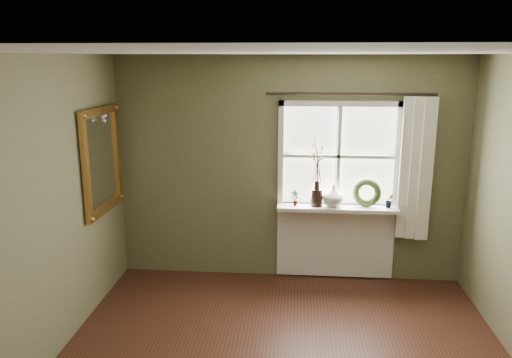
{
  "coord_description": "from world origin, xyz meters",
  "views": [
    {
      "loc": [
        0.08,
        -3.36,
        2.57
      ],
      "look_at": [
        -0.33,
        1.55,
        1.36
      ],
      "focal_mm": 35.0,
      "sensor_mm": 36.0,
      "label": 1
    }
  ],
  "objects": [
    {
      "name": "cream_vase",
      "position": [
        0.5,
        2.12,
        1.05
      ],
      "size": [
        0.32,
        0.32,
        0.26
      ],
      "primitive_type": "imported",
      "rotation": [
        0.0,
        0.0,
        -0.38
      ],
      "color": "silver",
      "rests_on": "window_sill"
    },
    {
      "name": "wreath",
      "position": [
        0.88,
        2.16,
        1.04
      ],
      "size": [
        0.35,
        0.22,
        0.33
      ],
      "primitive_type": "torus",
      "rotation": [
        1.36,
        0.0,
        -0.25
      ],
      "color": "#354C21",
      "rests_on": "window_sill"
    },
    {
      "name": "ceiling",
      "position": [
        0.0,
        0.0,
        2.6
      ],
      "size": [
        4.5,
        4.5,
        0.0
      ],
      "primitive_type": "plane",
      "color": "silver",
      "rests_on": "ground"
    },
    {
      "name": "dark_jug",
      "position": [
        0.31,
        2.12,
        1.02
      ],
      "size": [
        0.17,
        0.17,
        0.2
      ],
      "primitive_type": "cylinder",
      "rotation": [
        0.0,
        0.0,
        -0.31
      ],
      "color": "black",
      "rests_on": "window_sill"
    },
    {
      "name": "wall_left",
      "position": [
        -2.05,
        0.0,
        1.3
      ],
      "size": [
        0.1,
        4.5,
        2.6
      ],
      "primitive_type": "cube",
      "color": "brown",
      "rests_on": "ground"
    },
    {
      "name": "potted_plant_left",
      "position": [
        0.07,
        2.12,
        1.01
      ],
      "size": [
        0.1,
        0.07,
        0.18
      ],
      "primitive_type": "imported",
      "rotation": [
        0.0,
        0.0,
        0.09
      ],
      "color": "#354C21",
      "rests_on": "window_sill"
    },
    {
      "name": "curtain_rod",
      "position": [
        0.65,
        2.17,
        2.18
      ],
      "size": [
        1.84,
        0.03,
        0.03
      ],
      "primitive_type": "cylinder",
      "rotation": [
        0.0,
        1.57,
        0.0
      ],
      "color": "black",
      "rests_on": "wall_back"
    },
    {
      "name": "window_sill",
      "position": [
        0.55,
        2.12,
        0.9
      ],
      "size": [
        1.36,
        0.26,
        0.04
      ],
      "primitive_type": "cube",
      "color": "white",
      "rests_on": "wall_back"
    },
    {
      "name": "window_frame",
      "position": [
        0.55,
        2.23,
        1.48
      ],
      "size": [
        1.36,
        0.06,
        1.24
      ],
      "color": "white",
      "rests_on": "wall_back"
    },
    {
      "name": "window_apron",
      "position": [
        0.55,
        2.23,
        0.46
      ],
      "size": [
        1.36,
        0.04,
        0.88
      ],
      "primitive_type": "cube",
      "color": "white",
      "rests_on": "ground"
    },
    {
      "name": "curtain",
      "position": [
        1.39,
        2.13,
        1.37
      ],
      "size": [
        0.36,
        0.12,
        1.59
      ],
      "primitive_type": "cube",
      "color": "silver",
      "rests_on": "wall_back"
    },
    {
      "name": "gilt_mirror",
      "position": [
        -1.96,
        1.63,
        1.52
      ],
      "size": [
        0.1,
        0.93,
        1.11
      ],
      "color": "white",
      "rests_on": "wall_left"
    },
    {
      "name": "potted_plant_right",
      "position": [
        1.13,
        2.12,
        1.0
      ],
      "size": [
        0.11,
        0.1,
        0.17
      ],
      "primitive_type": "imported",
      "rotation": [
        0.0,
        0.0,
        0.3
      ],
      "color": "#354C21",
      "rests_on": "window_sill"
    },
    {
      "name": "wall_back",
      "position": [
        0.0,
        2.3,
        1.3
      ],
      "size": [
        4.0,
        0.1,
        2.6
      ],
      "primitive_type": "cube",
      "color": "brown",
      "rests_on": "ground"
    }
  ]
}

